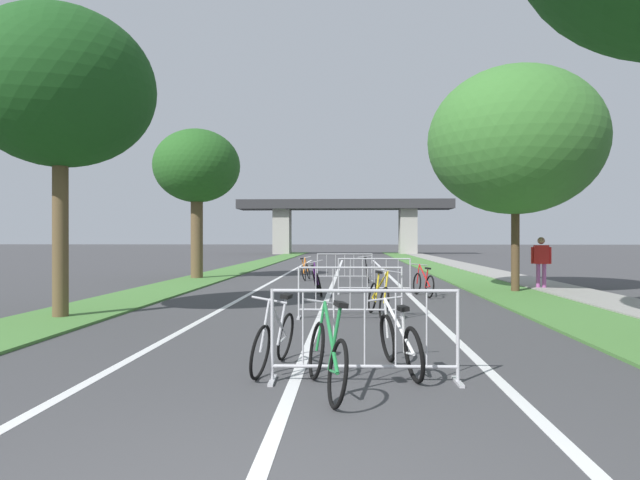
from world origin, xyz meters
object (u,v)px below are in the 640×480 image
tree_right_pine_near (515,141)px  crowd_barrier_nearest (365,337)px  crowd_barrier_second (350,293)px  bicycle_black_3 (367,272)px  bicycle_yellow_4 (378,298)px  bicycle_purple_0 (317,282)px  bicycle_green_5 (327,357)px  crowd_barrier_third (374,276)px  bicycle_orange_1 (305,271)px  bicycle_silver_7 (275,340)px  tree_left_cypress_far (197,167)px  bicycle_red_6 (423,284)px  pedestrian_pushing_bike (541,258)px  crowd_barrier_fourth (345,267)px  tree_left_maple_mid (60,89)px  bicycle_white_2 (400,343)px

tree_right_pine_near → crowd_barrier_nearest: size_ratio=3.14×
crowd_barrier_second → bicycle_black_3: bearing=86.3°
crowd_barrier_nearest → tree_right_pine_near: bearing=65.9°
bicycle_yellow_4 → bicycle_purple_0: bearing=-79.9°
bicycle_purple_0 → bicycle_yellow_4: size_ratio=1.01×
bicycle_purple_0 → bicycle_green_5: size_ratio=1.01×
crowd_barrier_third → bicycle_orange_1: crowd_barrier_third is taller
bicycle_black_3 → bicycle_silver_7: 14.10m
bicycle_silver_7 → tree_left_cypress_far: bearing=-61.5°
bicycle_green_5 → bicycle_red_6: bicycle_green_5 is taller
pedestrian_pushing_bike → tree_right_pine_near: bearing=-126.7°
crowd_barrier_third → pedestrian_pushing_bike: bearing=16.9°
crowd_barrier_second → bicycle_silver_7: 4.53m
bicycle_black_3 → pedestrian_pushing_bike: pedestrian_pushing_bike is taller
bicycle_yellow_4 → crowd_barrier_nearest: bearing=75.6°
bicycle_green_5 → bicycle_orange_1: bearing=81.5°
tree_right_pine_near → crowd_barrier_third: size_ratio=3.15×
crowd_barrier_fourth → bicycle_black_3: 0.92m
crowd_barrier_fourth → crowd_barrier_second: bearing=-88.8°
bicycle_red_6 → tree_right_pine_near: bearing=11.1°
tree_left_cypress_far → crowd_barrier_third: 9.77m
bicycle_purple_0 → bicycle_black_3: 5.27m
bicycle_black_3 → bicycle_silver_7: bicycle_black_3 is taller
tree_left_maple_mid → bicycle_yellow_4: (6.42, 0.70, -4.26)m
crowd_barrier_second → bicycle_yellow_4: (0.58, 0.37, -0.14)m
bicycle_white_2 → bicycle_green_5: (-0.84, -0.96, 0.03)m
tree_right_pine_near → bicycle_white_2: (-4.34, -10.17, -4.19)m
crowd_barrier_second → bicycle_silver_7: (-0.93, -4.43, -0.15)m
bicycle_white_2 → pedestrian_pushing_bike: 12.31m
tree_left_cypress_far → crowd_barrier_second: tree_left_cypress_far is taller
bicycle_red_6 → pedestrian_pushing_bike: pedestrian_pushing_bike is taller
tree_left_cypress_far → pedestrian_pushing_bike: size_ratio=3.61×
bicycle_purple_0 → tree_left_maple_mid: bearing=36.2°
crowd_barrier_nearest → bicycle_white_2: size_ratio=1.26×
tree_right_pine_near → crowd_barrier_third: tree_right_pine_near is taller
bicycle_black_3 → bicycle_green_5: 15.03m
crowd_barrier_third → crowd_barrier_fourth: size_ratio=0.99×
crowd_barrier_nearest → crowd_barrier_second: same height
bicycle_white_2 → bicycle_silver_7: size_ratio=1.02×
tree_left_maple_mid → bicycle_yellow_4: tree_left_maple_mid is taller
bicycle_yellow_4 → bicycle_silver_7: (-1.51, -4.79, -0.01)m
crowd_barrier_fourth → bicycle_purple_0: size_ratio=1.23×
bicycle_yellow_4 → crowd_barrier_fourth: bearing=-95.2°
tree_left_maple_mid → bicycle_red_6: bearing=31.4°
crowd_barrier_fourth → bicycle_silver_7: bearing=-92.8°
bicycle_green_5 → pedestrian_pushing_bike: 13.54m
tree_left_maple_mid → pedestrian_pushing_bike: size_ratio=3.76×
crowd_barrier_third → bicycle_black_3: size_ratio=1.24×
tree_left_maple_mid → crowd_barrier_second: tree_left_maple_mid is taller
crowd_barrier_second → crowd_barrier_third: bearing=82.0°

